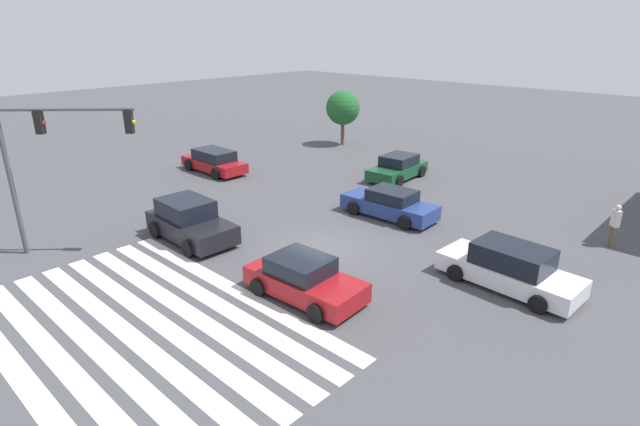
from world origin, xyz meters
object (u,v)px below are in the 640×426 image
at_px(car_3, 398,168).
at_px(car_1, 304,279).
at_px(car_0, 214,161).
at_px(car_2, 390,204).
at_px(traffic_signal_mast, 45,149).
at_px(car_6, 190,222).
at_px(pedestrian, 615,223).
at_px(tree_corner_a, 343,108).
at_px(car_4, 510,268).

bearing_deg(car_3, car_1, 18.97).
distance_m(car_1, car_3, 14.89).
xyz_separation_m(car_0, car_2, (12.64, 1.04, -0.04)).
height_order(traffic_signal_mast, car_2, traffic_signal_mast).
bearing_deg(car_6, pedestrian, 42.88).
xyz_separation_m(car_1, pedestrian, (6.39, 11.63, 0.38)).
xyz_separation_m(car_6, pedestrian, (13.34, 11.52, 0.23)).
xyz_separation_m(traffic_signal_mast, tree_corner_a, (-4.70, 22.58, -1.45)).
xyz_separation_m(car_0, pedestrian, (21.36, 4.56, 0.34)).
distance_m(car_3, pedestrian, 12.34).
xyz_separation_m(traffic_signal_mast, car_3, (3.73, 17.87, -3.59)).
height_order(traffic_signal_mast, car_4, traffic_signal_mast).
distance_m(car_2, car_3, 6.58).
relative_size(car_0, car_2, 1.00).
distance_m(car_4, car_6, 12.81).
xyz_separation_m(car_1, car_3, (-5.77, 13.72, 0.02)).
relative_size(car_6, tree_corner_a, 1.08).
height_order(car_1, car_6, car_6).
xyz_separation_m(car_2, car_4, (7.06, -2.75, 0.07)).
bearing_deg(car_6, traffic_signal_mast, -118.83).
bearing_deg(car_1, car_0, 151.55).
relative_size(car_2, car_4, 0.95).
distance_m(car_3, tree_corner_a, 9.89).
bearing_deg(car_6, tree_corner_a, 113.66).
height_order(car_0, car_2, car_0).
xyz_separation_m(car_2, tree_corner_a, (-11.87, 10.33, 2.16)).
height_order(car_6, pedestrian, pedestrian).
bearing_deg(car_4, car_3, -35.66).
bearing_deg(car_2, car_0, 2.78).
height_order(car_6, tree_corner_a, tree_corner_a).
height_order(car_4, car_6, car_6).
bearing_deg(car_4, car_0, -2.09).
relative_size(car_0, tree_corner_a, 1.14).
distance_m(traffic_signal_mast, car_1, 10.98).
relative_size(car_3, pedestrian, 2.39).
xyz_separation_m(car_4, car_6, (-11.68, -5.24, 0.09)).
distance_m(car_0, car_4, 19.78).
relative_size(car_4, tree_corner_a, 1.20).
relative_size(traffic_signal_mast, car_6, 1.35).
xyz_separation_m(car_0, tree_corner_a, (0.77, 11.37, 2.12)).
bearing_deg(car_6, car_3, 87.12).
height_order(traffic_signal_mast, car_3, traffic_signal_mast).
xyz_separation_m(car_6, tree_corner_a, (-7.25, 18.32, 2.01)).
bearing_deg(car_0, traffic_signal_mast, 116.38).
bearing_deg(car_3, car_4, 47.63).
bearing_deg(pedestrian, car_0, -32.56).
bearing_deg(car_2, car_3, -60.39).
bearing_deg(traffic_signal_mast, car_6, 14.10).
bearing_deg(car_2, tree_corner_a, -42.95).
xyz_separation_m(car_1, car_6, (-6.95, 0.12, 0.15)).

